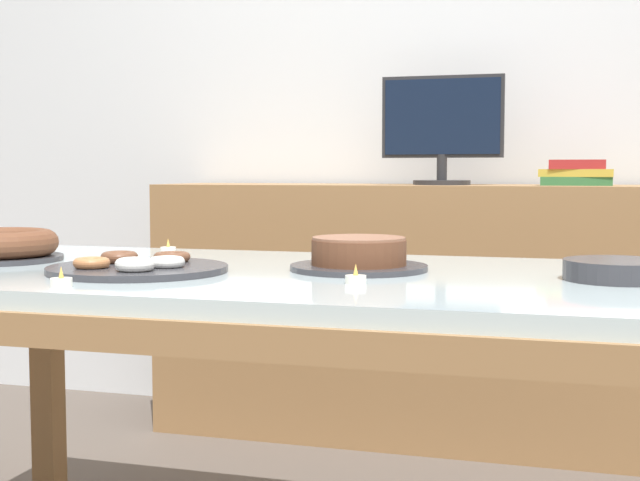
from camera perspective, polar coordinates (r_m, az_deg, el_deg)
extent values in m
cube|color=silver|center=(3.47, 7.04, 10.17)|extent=(8.00, 0.10, 2.60)
cube|color=silver|center=(1.88, -1.39, -2.54)|extent=(1.85, 0.87, 0.04)
cube|color=olive|center=(1.51, -6.25, -6.18)|extent=(1.88, 0.08, 0.06)
cube|color=olive|center=(2.28, 1.82, -2.52)|extent=(1.88, 0.08, 0.06)
cube|color=olive|center=(2.68, -17.03, -8.93)|extent=(0.07, 0.07, 0.68)
cube|color=olive|center=(3.20, 6.00, -4.56)|extent=(1.84, 0.44, 0.91)
cylinder|color=#262628|center=(3.14, 7.79, 3.70)|extent=(0.20, 0.20, 0.02)
cylinder|color=#262628|center=(3.14, 7.81, 4.66)|extent=(0.04, 0.04, 0.09)
cube|color=#262628|center=(3.15, 7.84, 7.85)|extent=(0.42, 0.02, 0.28)
cube|color=black|center=(3.14, 7.81, 7.86)|extent=(0.40, 0.00, 0.26)
cube|color=#2D6638|center=(3.11, 16.07, 3.67)|extent=(0.23, 0.15, 0.03)
cube|color=#B29933|center=(3.11, 16.08, 4.17)|extent=(0.24, 0.15, 0.03)
cube|color=maroon|center=(3.11, 16.09, 4.70)|extent=(0.19, 0.16, 0.03)
cylinder|color=#333338|center=(1.90, 2.49, -1.74)|extent=(0.29, 0.29, 0.01)
cylinder|color=brown|center=(1.90, 2.50, -0.76)|extent=(0.20, 0.20, 0.05)
cylinder|color=brown|center=(1.90, 2.50, 0.13)|extent=(0.20, 0.20, 0.01)
cylinder|color=#333338|center=(1.90, -11.57, -1.79)|extent=(0.38, 0.38, 0.01)
torus|color=white|center=(1.86, -9.77, -1.36)|extent=(0.07, 0.07, 0.02)
torus|color=brown|center=(1.97, -9.46, -1.04)|extent=(0.08, 0.08, 0.02)
torus|color=brown|center=(1.97, -12.72, -1.04)|extent=(0.08, 0.08, 0.02)
torus|color=#B27042|center=(1.88, -14.41, -1.39)|extent=(0.08, 0.08, 0.02)
torus|color=white|center=(1.80, -11.75, -1.51)|extent=(0.08, 0.08, 0.03)
cylinder|color=#333338|center=(1.82, 18.54, -2.28)|extent=(0.21, 0.21, 0.01)
cylinder|color=#333338|center=(1.82, 18.55, -1.97)|extent=(0.21, 0.21, 0.01)
cylinder|color=#333338|center=(1.82, 18.56, -1.66)|extent=(0.21, 0.21, 0.01)
cylinder|color=#333338|center=(1.82, 18.56, -1.34)|extent=(0.21, 0.21, 0.01)
cylinder|color=silver|center=(1.68, 2.30, -2.51)|extent=(0.04, 0.04, 0.02)
cylinder|color=white|center=(1.68, 2.30, -2.31)|extent=(0.03, 0.03, 0.00)
cone|color=#F9B74C|center=(1.68, 2.30, -1.87)|extent=(0.01, 0.01, 0.02)
cylinder|color=silver|center=(2.33, -9.69, -0.60)|extent=(0.04, 0.04, 0.02)
cylinder|color=white|center=(2.33, -9.69, -0.46)|extent=(0.03, 0.03, 0.00)
cone|color=#F9B74C|center=(2.33, -9.70, -0.14)|extent=(0.01, 0.01, 0.02)
cylinder|color=silver|center=(1.70, -16.22, -2.59)|extent=(0.04, 0.04, 0.02)
cylinder|color=white|center=(1.70, -16.23, -2.39)|extent=(0.03, 0.03, 0.00)
cone|color=#F9B74C|center=(1.70, -16.24, -1.95)|extent=(0.01, 0.01, 0.02)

